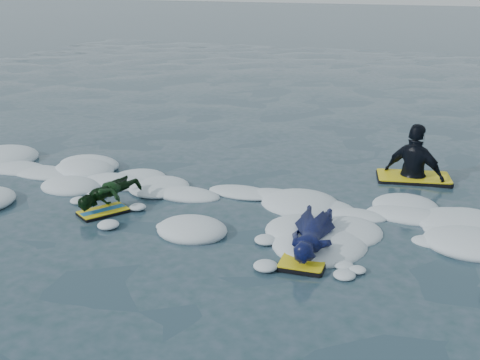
% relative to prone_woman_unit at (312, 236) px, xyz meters
% --- Properties ---
extents(ground, '(120.00, 120.00, 0.00)m').
position_rel_prone_woman_unit_xyz_m(ground, '(-1.34, -0.11, -0.20)').
color(ground, '#1B3643').
rests_on(ground, ground).
extents(foam_band, '(12.00, 3.10, 0.30)m').
position_rel_prone_woman_unit_xyz_m(foam_band, '(-1.34, 0.92, -0.20)').
color(foam_band, white).
rests_on(foam_band, ground).
extents(prone_woman_unit, '(0.72, 1.58, 0.40)m').
position_rel_prone_woman_unit_xyz_m(prone_woman_unit, '(0.00, 0.00, 0.00)').
color(prone_woman_unit, black).
rests_on(prone_woman_unit, ground).
extents(prone_child_unit, '(0.79, 1.20, 0.42)m').
position_rel_prone_woman_unit_xyz_m(prone_child_unit, '(-3.21, 0.29, 0.01)').
color(prone_child_unit, black).
rests_on(prone_child_unit, ground).
extents(waiting_rider_unit, '(1.35, 0.92, 1.85)m').
position_rel_prone_woman_unit_xyz_m(waiting_rider_unit, '(0.97, 3.27, -0.13)').
color(waiting_rider_unit, black).
rests_on(waiting_rider_unit, ground).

